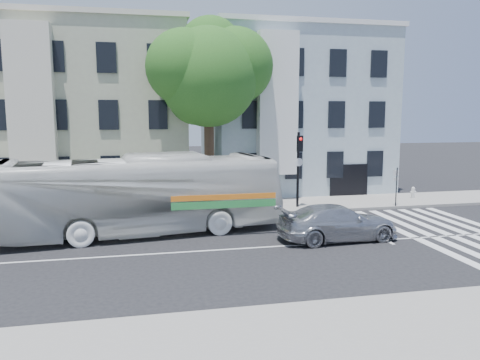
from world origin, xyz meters
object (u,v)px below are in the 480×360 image
object	(u,v)px
bus	(138,195)
sedan	(338,223)
traffic_signal	(299,160)
fire_hydrant	(413,192)

from	to	relation	value
bus	sedan	world-z (taller)	bus
traffic_signal	fire_hydrant	xyz separation A→B (m)	(8.18, 1.36, -2.36)
sedan	fire_hydrant	xyz separation A→B (m)	(8.60, 7.85, -0.26)
traffic_signal	fire_hydrant	size ratio (longest dim) A/B	6.33
bus	fire_hydrant	bearing A→B (deg)	-80.46
traffic_signal	fire_hydrant	world-z (taller)	traffic_signal
bus	fire_hydrant	size ratio (longest dim) A/B	18.71
bus	traffic_signal	size ratio (longest dim) A/B	2.96
sedan	fire_hydrant	bearing A→B (deg)	-50.47
bus	traffic_signal	distance (m)	9.72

